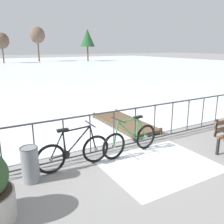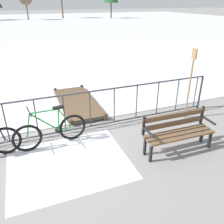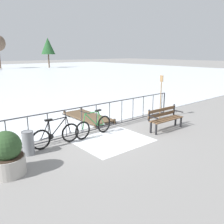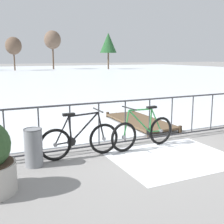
{
  "view_description": "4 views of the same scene",
  "coord_description": "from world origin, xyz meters",
  "px_view_note": "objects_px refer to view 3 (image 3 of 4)",
  "views": [
    {
      "loc": [
        -3.33,
        -5.05,
        2.61
      ],
      "look_at": [
        -0.19,
        0.33,
        0.94
      ],
      "focal_mm": 39.09,
      "sensor_mm": 36.0,
      "label": 1
    },
    {
      "loc": [
        -0.44,
        -5.17,
        3.1
      ],
      "look_at": [
        1.44,
        -0.4,
        0.6
      ],
      "focal_mm": 37.08,
      "sensor_mm": 36.0,
      "label": 2
    },
    {
      "loc": [
        -4.84,
        -7.1,
        2.99
      ],
      "look_at": [
        0.81,
        -0.37,
        0.76
      ],
      "focal_mm": 37.78,
      "sensor_mm": 36.0,
      "label": 3
    },
    {
      "loc": [
        -3.4,
        -5.82,
        2.06
      ],
      "look_at": [
        -0.85,
        -0.39,
        0.9
      ],
      "focal_mm": 46.29,
      "sensor_mm": 36.0,
      "label": 4
    }
  ],
  "objects_px": {
    "planter_with_shrub": "(7,155)",
    "trash_bin": "(28,143)",
    "oar_upright": "(161,94)",
    "bicycle_second": "(94,126)",
    "bicycle_near_railing": "(56,135)",
    "park_bench": "(165,117)"
  },
  "relations": [
    {
      "from": "planter_with_shrub",
      "to": "trash_bin",
      "type": "relative_size",
      "value": 1.55
    },
    {
      "from": "trash_bin",
      "to": "oar_upright",
      "type": "bearing_deg",
      "value": 0.68
    },
    {
      "from": "bicycle_second",
      "to": "planter_with_shrub",
      "type": "height_order",
      "value": "planter_with_shrub"
    },
    {
      "from": "bicycle_near_railing",
      "to": "bicycle_second",
      "type": "distance_m",
      "value": 1.5
    },
    {
      "from": "bicycle_second",
      "to": "oar_upright",
      "type": "xyz_separation_m",
      "value": [
        3.79,
        -0.01,
        0.77
      ]
    },
    {
      "from": "trash_bin",
      "to": "planter_with_shrub",
      "type": "bearing_deg",
      "value": -135.52
    },
    {
      "from": "bicycle_near_railing",
      "to": "trash_bin",
      "type": "height_order",
      "value": "bicycle_near_railing"
    },
    {
      "from": "bicycle_near_railing",
      "to": "oar_upright",
      "type": "xyz_separation_m",
      "value": [
        5.28,
        -0.03,
        0.77
      ]
    },
    {
      "from": "bicycle_second",
      "to": "trash_bin",
      "type": "height_order",
      "value": "bicycle_second"
    },
    {
      "from": "bicycle_near_railing",
      "to": "trash_bin",
      "type": "distance_m",
      "value": 0.97
    },
    {
      "from": "bicycle_near_railing",
      "to": "oar_upright",
      "type": "height_order",
      "value": "oar_upright"
    },
    {
      "from": "bicycle_second",
      "to": "oar_upright",
      "type": "distance_m",
      "value": 3.86
    },
    {
      "from": "trash_bin",
      "to": "oar_upright",
      "type": "height_order",
      "value": "oar_upright"
    },
    {
      "from": "planter_with_shrub",
      "to": "trash_bin",
      "type": "xyz_separation_m",
      "value": [
        0.85,
        0.83,
        -0.15
      ]
    },
    {
      "from": "bicycle_second",
      "to": "park_bench",
      "type": "bearing_deg",
      "value": -24.8
    },
    {
      "from": "bicycle_near_railing",
      "to": "planter_with_shrub",
      "type": "bearing_deg",
      "value": -152.7
    },
    {
      "from": "park_bench",
      "to": "oar_upright",
      "type": "bearing_deg",
      "value": 44.95
    },
    {
      "from": "bicycle_second",
      "to": "park_bench",
      "type": "xyz_separation_m",
      "value": [
        2.59,
        -1.2,
        0.14
      ]
    },
    {
      "from": "planter_with_shrub",
      "to": "trash_bin",
      "type": "bearing_deg",
      "value": 44.48
    },
    {
      "from": "bicycle_near_railing",
      "to": "park_bench",
      "type": "distance_m",
      "value": 4.27
    },
    {
      "from": "bicycle_second",
      "to": "oar_upright",
      "type": "height_order",
      "value": "oar_upright"
    },
    {
      "from": "bicycle_second",
      "to": "trash_bin",
      "type": "xyz_separation_m",
      "value": [
        -2.46,
        -0.08,
        0.0
      ]
    }
  ]
}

